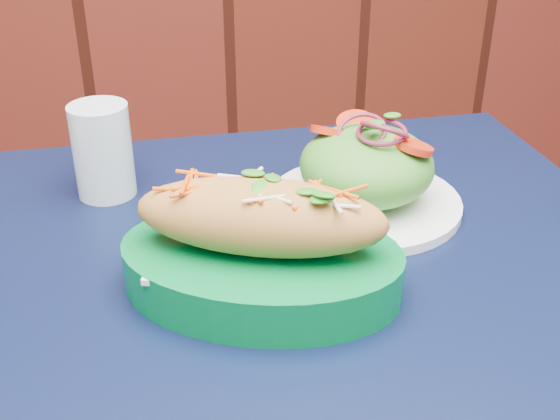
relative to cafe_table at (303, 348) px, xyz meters
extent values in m
cube|color=black|center=(0.00, 0.00, 0.07)|extent=(0.81, 0.81, 0.03)
cylinder|color=black|center=(-0.33, 0.33, -0.30)|extent=(0.04, 0.04, 0.72)
cylinder|color=black|center=(0.33, 0.33, -0.30)|extent=(0.04, 0.04, 0.72)
cube|color=white|center=(-0.05, 0.00, 0.13)|extent=(0.23, 0.17, 0.01)
ellipsoid|color=#C8823F|center=(-0.05, 0.00, 0.17)|extent=(0.26, 0.17, 0.07)
cylinder|color=white|center=(0.11, 0.14, 0.09)|extent=(0.23, 0.23, 0.01)
ellipsoid|color=#4C992D|center=(0.11, 0.14, 0.14)|extent=(0.16, 0.16, 0.09)
cylinder|color=red|center=(0.15, 0.11, 0.18)|extent=(0.05, 0.05, 0.01)
cylinder|color=red|center=(0.07, 0.17, 0.18)|extent=(0.05, 0.05, 0.01)
cylinder|color=red|center=(0.11, 0.18, 0.18)|extent=(0.05, 0.05, 0.01)
torus|color=maroon|center=(0.11, 0.14, 0.19)|extent=(0.06, 0.06, 0.01)
torus|color=maroon|center=(0.11, 0.14, 0.20)|extent=(0.06, 0.06, 0.01)
torus|color=maroon|center=(0.11, 0.14, 0.20)|extent=(0.06, 0.06, 0.01)
cylinder|color=silver|center=(-0.19, 0.24, 0.15)|extent=(0.07, 0.07, 0.12)
camera|label=1|loc=(-0.15, -0.57, 0.50)|focal=45.00mm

